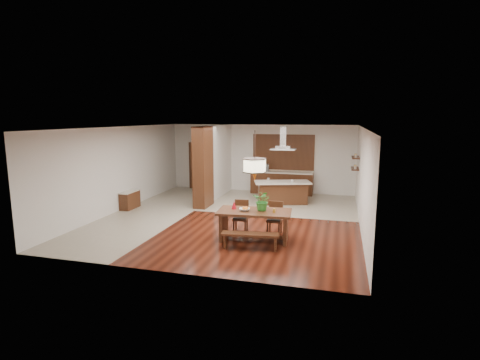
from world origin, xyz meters
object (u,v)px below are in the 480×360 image
(fruit_bowl, at_px, (245,209))
(dining_chair_right, at_px, (275,218))
(dining_table, at_px, (254,219))
(island_cup, at_px, (292,181))
(dining_bench, at_px, (250,241))
(dining_chair_left, at_px, (241,217))
(foliage_plant, at_px, (263,201))
(pendant_lantern, at_px, (255,156))
(kitchen_island, at_px, (282,192))
(range_hood, at_px, (283,138))
(microwave, at_px, (263,168))
(hallway_console, at_px, (130,200))

(fruit_bowl, bearing_deg, dining_chair_right, 45.43)
(dining_table, relative_size, island_cup, 17.88)
(dining_bench, relative_size, dining_chair_left, 1.57)
(dining_table, height_order, dining_chair_right, dining_chair_right)
(dining_chair_right, distance_m, foliage_plant, 0.85)
(pendant_lantern, distance_m, foliage_plant, 1.20)
(fruit_bowl, xyz_separation_m, island_cup, (0.69, 4.38, 0.06))
(dining_chair_right, distance_m, island_cup, 3.71)
(dining_chair_left, xyz_separation_m, kitchen_island, (0.60, 3.83, -0.02))
(foliage_plant, distance_m, fruit_bowl, 0.53)
(foliage_plant, distance_m, range_hood, 4.53)
(dining_table, xyz_separation_m, microwave, (-1.07, 6.17, 0.51))
(foliage_plant, bearing_deg, dining_chair_left, 147.12)
(dining_bench, distance_m, range_hood, 5.55)
(dining_chair_left, xyz_separation_m, pendant_lantern, (0.52, -0.55, 1.79))
(dining_table, height_order, microwave, microwave)
(hallway_console, bearing_deg, island_cup, 21.17)
(dining_table, bearing_deg, microwave, 99.80)
(fruit_bowl, xyz_separation_m, kitchen_island, (0.32, 4.45, -0.40))
(kitchen_island, relative_size, microwave, 4.25)
(pendant_lantern, height_order, range_hood, same)
(microwave, bearing_deg, range_hood, -64.32)
(kitchen_island, relative_size, range_hood, 2.48)
(range_hood, relative_size, microwave, 1.71)
(dining_bench, height_order, foliage_plant, foliage_plant)
(dining_table, relative_size, dining_chair_left, 2.18)
(dining_bench, distance_m, kitchen_island, 5.07)
(island_cup, bearing_deg, pendant_lantern, -95.81)
(microwave, bearing_deg, island_cup, -57.86)
(kitchen_island, bearing_deg, hallway_console, -174.50)
(hallway_console, distance_m, range_hood, 5.96)
(dining_table, distance_m, fruit_bowl, 0.36)
(hallway_console, height_order, kitchen_island, kitchen_island)
(pendant_lantern, xyz_separation_m, island_cup, (0.44, 4.31, -1.35))
(fruit_bowl, bearing_deg, kitchen_island, 85.84)
(foliage_plant, xyz_separation_m, range_hood, (-0.13, 4.31, 1.40))
(hallway_console, bearing_deg, dining_chair_left, -19.96)
(dining_chair_left, distance_m, kitchen_island, 3.88)
(pendant_lantern, relative_size, island_cup, 11.80)
(dining_chair_left, distance_m, dining_chair_right, 0.96)
(range_hood, relative_size, island_cup, 8.10)
(dining_chair_left, height_order, kitchen_island, dining_chair_left)
(dining_bench, height_order, range_hood, range_hood)
(pendant_lantern, distance_m, fruit_bowl, 1.44)
(foliage_plant, bearing_deg, hallway_console, 158.07)
(hallway_console, bearing_deg, foliage_plant, -21.93)
(dining_chair_right, height_order, kitchen_island, dining_chair_right)
(hallway_console, distance_m, microwave, 5.68)
(hallway_console, height_order, microwave, microwave)
(pendant_lantern, bearing_deg, dining_bench, -85.46)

